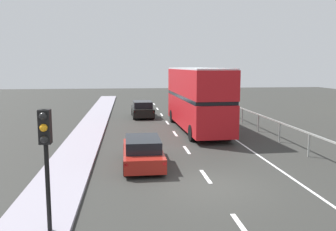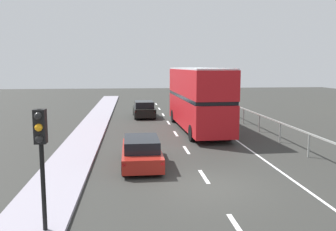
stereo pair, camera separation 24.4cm
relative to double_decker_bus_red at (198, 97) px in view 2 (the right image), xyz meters
name	(u,v)px [view 2 (the right image)]	position (x,y,z in m)	size (l,w,h in m)	color
ground_plane	(210,187)	(-1.71, -11.80, -2.40)	(75.27, 120.00, 0.10)	#2D2D2A
near_sidewalk_kerb	(53,189)	(-7.56, -11.80, -2.28)	(2.13, 80.00, 0.14)	gray
lane_paint_markings	(215,139)	(0.55, -3.05, -2.34)	(3.59, 46.00, 0.01)	silver
bridge_side_railing	(269,122)	(4.14, -2.80, -1.36)	(0.10, 42.00, 1.23)	#949792
double_decker_bus_red	(198,97)	(0.00, 0.00, 0.00)	(2.88, 10.53, 4.39)	red
hatchback_car_near	(141,152)	(-4.22, -8.62, -1.71)	(1.81, 4.55, 1.31)	maroon
traffic_signal_pole	(41,141)	(-7.02, -15.31, 0.26)	(0.30, 0.42, 3.29)	black
sedan_car_ahead	(144,109)	(-3.55, 6.95, -1.66)	(1.96, 4.15, 1.43)	black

